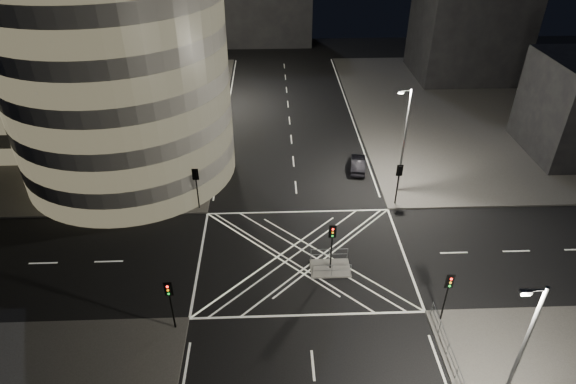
{
  "coord_description": "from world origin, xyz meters",
  "views": [
    {
      "loc": [
        -2.23,
        -28.52,
        24.93
      ],
      "look_at": [
        -0.96,
        4.68,
        3.0
      ],
      "focal_mm": 30.0,
      "sensor_mm": 36.0,
      "label": 1
    }
  ],
  "objects_px": {
    "central_island": "(330,268)",
    "traffic_signal_nl": "(170,297)",
    "street_lamp_left_far": "(212,63)",
    "street_lamp_right_far": "(404,139)",
    "traffic_signal_island": "(332,239)",
    "traffic_signal_fl": "(196,181)",
    "traffic_signal_nr": "(448,289)",
    "traffic_signal_fr": "(399,177)",
    "street_lamp_right_near": "(518,357)",
    "sedan": "(358,164)",
    "street_lamp_left_near": "(193,127)"
  },
  "relations": [
    {
      "from": "street_lamp_left_near",
      "to": "street_lamp_left_far",
      "type": "height_order",
      "value": "same"
    },
    {
      "from": "street_lamp_right_near",
      "to": "traffic_signal_nr",
      "type": "bearing_deg",
      "value": 95.04
    },
    {
      "from": "traffic_signal_nr",
      "to": "street_lamp_left_far",
      "type": "height_order",
      "value": "street_lamp_left_far"
    },
    {
      "from": "central_island",
      "to": "street_lamp_left_far",
      "type": "height_order",
      "value": "street_lamp_left_far"
    },
    {
      "from": "traffic_signal_nl",
      "to": "traffic_signal_fr",
      "type": "bearing_deg",
      "value": 37.69
    },
    {
      "from": "traffic_signal_fl",
      "to": "traffic_signal_island",
      "type": "xyz_separation_m",
      "value": [
        10.8,
        -8.3,
        0.0
      ]
    },
    {
      "from": "traffic_signal_island",
      "to": "traffic_signal_fl",
      "type": "bearing_deg",
      "value": 142.46
    },
    {
      "from": "street_lamp_right_far",
      "to": "traffic_signal_nr",
      "type": "bearing_deg",
      "value": -92.3
    },
    {
      "from": "traffic_signal_nr",
      "to": "traffic_signal_island",
      "type": "xyz_separation_m",
      "value": [
        -6.8,
        5.3,
        0.0
      ]
    },
    {
      "from": "central_island",
      "to": "traffic_signal_nl",
      "type": "xyz_separation_m",
      "value": [
        -10.8,
        -5.3,
        2.84
      ]
    },
    {
      "from": "street_lamp_left_far",
      "to": "street_lamp_right_near",
      "type": "xyz_separation_m",
      "value": [
        18.87,
        -44.0,
        0.0
      ]
    },
    {
      "from": "traffic_signal_fl",
      "to": "street_lamp_left_near",
      "type": "distance_m",
      "value": 5.86
    },
    {
      "from": "traffic_signal_nr",
      "to": "street_lamp_left_near",
      "type": "distance_m",
      "value": 26.32
    },
    {
      "from": "traffic_signal_fr",
      "to": "traffic_signal_island",
      "type": "distance_m",
      "value": 10.73
    },
    {
      "from": "traffic_signal_nl",
      "to": "street_lamp_left_near",
      "type": "height_order",
      "value": "street_lamp_left_near"
    },
    {
      "from": "street_lamp_right_near",
      "to": "street_lamp_right_far",
      "type": "bearing_deg",
      "value": 90.0
    },
    {
      "from": "central_island",
      "to": "traffic_signal_fr",
      "type": "bearing_deg",
      "value": 50.67
    },
    {
      "from": "traffic_signal_nr",
      "to": "traffic_signal_fl",
      "type": "bearing_deg",
      "value": 142.31
    },
    {
      "from": "traffic_signal_nl",
      "to": "street_lamp_left_far",
      "type": "distance_m",
      "value": 36.9
    },
    {
      "from": "traffic_signal_fl",
      "to": "traffic_signal_fr",
      "type": "relative_size",
      "value": 1.0
    },
    {
      "from": "traffic_signal_island",
      "to": "street_lamp_right_near",
      "type": "height_order",
      "value": "street_lamp_right_near"
    },
    {
      "from": "central_island",
      "to": "traffic_signal_fr",
      "type": "height_order",
      "value": "traffic_signal_fr"
    },
    {
      "from": "street_lamp_left_near",
      "to": "sedan",
      "type": "relative_size",
      "value": 2.47
    },
    {
      "from": "street_lamp_left_near",
      "to": "central_island",
      "type": "bearing_deg",
      "value": -49.73
    },
    {
      "from": "street_lamp_right_far",
      "to": "street_lamp_right_near",
      "type": "bearing_deg",
      "value": -90.0
    },
    {
      "from": "traffic_signal_fl",
      "to": "central_island",
      "type": "bearing_deg",
      "value": -37.54
    },
    {
      "from": "traffic_signal_fr",
      "to": "street_lamp_right_near",
      "type": "distance_m",
      "value": 20.97
    },
    {
      "from": "traffic_signal_fr",
      "to": "street_lamp_right_near",
      "type": "xyz_separation_m",
      "value": [
        0.64,
        -20.8,
        2.63
      ]
    },
    {
      "from": "street_lamp_right_near",
      "to": "sedan",
      "type": "xyz_separation_m",
      "value": [
        -3.02,
        27.06,
        -4.87
      ]
    },
    {
      "from": "traffic_signal_nr",
      "to": "street_lamp_right_near",
      "type": "bearing_deg",
      "value": -84.96
    },
    {
      "from": "traffic_signal_nr",
      "to": "traffic_signal_fr",
      "type": "bearing_deg",
      "value": 90.0
    },
    {
      "from": "traffic_signal_fr",
      "to": "street_lamp_left_far",
      "type": "bearing_deg",
      "value": 128.17
    },
    {
      "from": "street_lamp_left_far",
      "to": "street_lamp_right_near",
      "type": "distance_m",
      "value": 47.88
    },
    {
      "from": "traffic_signal_nl",
      "to": "street_lamp_right_far",
      "type": "relative_size",
      "value": 0.4
    },
    {
      "from": "traffic_signal_nl",
      "to": "central_island",
      "type": "bearing_deg",
      "value": 26.14
    },
    {
      "from": "traffic_signal_nr",
      "to": "street_lamp_right_near",
      "type": "relative_size",
      "value": 0.4
    },
    {
      "from": "traffic_signal_island",
      "to": "street_lamp_right_near",
      "type": "distance_m",
      "value": 14.78
    },
    {
      "from": "traffic_signal_nr",
      "to": "sedan",
      "type": "distance_m",
      "value": 20.13
    },
    {
      "from": "street_lamp_left_near",
      "to": "street_lamp_right_far",
      "type": "distance_m",
      "value": 19.11
    },
    {
      "from": "street_lamp_left_near",
      "to": "street_lamp_right_far",
      "type": "bearing_deg",
      "value": -9.03
    },
    {
      "from": "traffic_signal_nl",
      "to": "sedan",
      "type": "height_order",
      "value": "traffic_signal_nl"
    },
    {
      "from": "traffic_signal_fl",
      "to": "traffic_signal_island",
      "type": "distance_m",
      "value": 13.62
    },
    {
      "from": "traffic_signal_fr",
      "to": "street_lamp_left_near",
      "type": "relative_size",
      "value": 0.4
    },
    {
      "from": "traffic_signal_fl",
      "to": "traffic_signal_nr",
      "type": "bearing_deg",
      "value": -37.69
    },
    {
      "from": "street_lamp_right_near",
      "to": "central_island",
      "type": "bearing_deg",
      "value": 120.75
    },
    {
      "from": "street_lamp_right_far",
      "to": "street_lamp_left_far",
      "type": "bearing_deg",
      "value": 131.94
    },
    {
      "from": "street_lamp_left_far",
      "to": "street_lamp_right_far",
      "type": "xyz_separation_m",
      "value": [
        18.87,
        -21.0,
        0.0
      ]
    },
    {
      "from": "street_lamp_left_near",
      "to": "street_lamp_left_far",
      "type": "distance_m",
      "value": 18.0
    },
    {
      "from": "traffic_signal_island",
      "to": "street_lamp_left_far",
      "type": "height_order",
      "value": "street_lamp_left_far"
    },
    {
      "from": "traffic_signal_fr",
      "to": "traffic_signal_island",
      "type": "xyz_separation_m",
      "value": [
        -6.8,
        -8.3,
        0.0
      ]
    }
  ]
}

